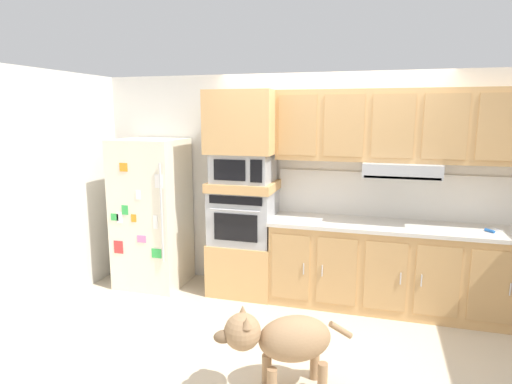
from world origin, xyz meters
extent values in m
plane|color=beige|center=(0.00, 0.00, 0.00)|extent=(9.60, 9.60, 0.00)
cube|color=silver|center=(0.00, 1.11, 1.25)|extent=(6.20, 0.12, 2.50)
cube|color=silver|center=(-2.80, 0.00, 1.25)|extent=(0.12, 7.10, 2.50)
cube|color=silver|center=(-2.04, 0.68, 0.88)|extent=(0.76, 0.70, 1.76)
cylinder|color=silver|center=(-1.71, 0.31, 0.98)|extent=(0.02, 0.02, 1.10)
cube|color=green|center=(-2.32, 0.33, 0.89)|extent=(0.10, 0.01, 0.08)
cube|color=green|center=(-1.80, 0.33, 0.51)|extent=(0.12, 0.01, 0.11)
cube|color=pink|center=(-1.99, 0.33, 0.66)|extent=(0.11, 0.01, 0.08)
cube|color=red|center=(-2.29, 0.33, 0.54)|extent=(0.12, 0.01, 0.15)
cube|color=white|center=(-1.74, 0.33, 1.33)|extent=(0.09, 0.01, 0.15)
cube|color=green|center=(-2.18, 0.33, 0.98)|extent=(0.08, 0.01, 0.11)
cube|color=white|center=(-1.80, 0.33, 0.87)|extent=(0.05, 0.01, 0.15)
cube|color=orange|center=(-2.07, 0.33, 0.90)|extent=(0.06, 0.01, 0.09)
cube|color=white|center=(-2.26, 0.33, 0.89)|extent=(0.07, 0.01, 0.13)
cube|color=orange|center=(-2.17, 0.33, 1.47)|extent=(0.10, 0.01, 0.09)
cube|color=white|center=(-2.00, 0.33, 1.17)|extent=(0.06, 0.01, 0.10)
cube|color=tan|center=(-0.91, 0.75, 0.30)|extent=(0.74, 0.62, 0.60)
cube|color=#A8AAAF|center=(-0.91, 0.75, 0.90)|extent=(0.70, 0.58, 0.60)
cube|color=black|center=(-0.91, 0.45, 0.84)|extent=(0.49, 0.01, 0.30)
cube|color=black|center=(-0.91, 0.45, 1.14)|extent=(0.60, 0.01, 0.09)
cylinder|color=#A8AAAF|center=(-0.91, 0.43, 1.03)|extent=(0.56, 0.02, 0.02)
cube|color=tan|center=(-0.91, 0.75, 1.25)|extent=(0.74, 0.62, 0.10)
cube|color=#A8AAAF|center=(-0.91, 0.75, 1.46)|extent=(0.64, 0.53, 0.32)
cube|color=black|center=(-0.98, 0.48, 1.46)|extent=(0.35, 0.01, 0.22)
cube|color=black|center=(-0.68, 0.48, 1.46)|extent=(0.13, 0.01, 0.24)
cube|color=tan|center=(-0.91, 0.75, 1.96)|extent=(0.74, 0.62, 0.68)
cube|color=tan|center=(0.90, 0.75, 0.44)|extent=(2.89, 0.60, 0.88)
cube|color=tan|center=(-0.30, 0.44, 0.46)|extent=(0.40, 0.01, 0.70)
cylinder|color=#BCBCC1|center=(-0.15, 0.43, 0.46)|extent=(0.01, 0.01, 0.12)
cube|color=tan|center=(0.18, 0.44, 0.46)|extent=(0.40, 0.01, 0.70)
cylinder|color=#BCBCC1|center=(0.04, 0.43, 0.46)|extent=(0.01, 0.01, 0.12)
cube|color=tan|center=(0.66, 0.44, 0.46)|extent=(0.40, 0.01, 0.70)
cylinder|color=#BCBCC1|center=(0.81, 0.43, 0.46)|extent=(0.01, 0.01, 0.12)
cube|color=tan|center=(1.15, 0.44, 0.46)|extent=(0.40, 0.01, 0.70)
cylinder|color=#BCBCC1|center=(1.00, 0.43, 0.46)|extent=(0.01, 0.01, 0.12)
cube|color=tan|center=(1.63, 0.44, 0.46)|extent=(0.40, 0.01, 0.70)
cylinder|color=#BCBCC1|center=(1.77, 0.43, 0.46)|extent=(0.01, 0.01, 0.12)
cube|color=beige|center=(0.90, 0.75, 0.90)|extent=(2.93, 0.64, 0.04)
cube|color=silver|center=(0.90, 1.04, 1.17)|extent=(2.93, 0.02, 0.50)
cube|color=tan|center=(0.90, 0.88, 1.93)|extent=(2.89, 0.34, 0.74)
cube|color=#A8AAAF|center=(0.77, 0.81, 1.49)|extent=(0.76, 0.48, 0.14)
cube|color=black|center=(0.77, 0.59, 1.43)|extent=(0.72, 0.04, 0.02)
cube|color=tan|center=(-0.30, 0.70, 1.93)|extent=(0.40, 0.01, 0.63)
cube|color=tan|center=(0.18, 0.70, 1.93)|extent=(0.40, 0.01, 0.63)
cube|color=tan|center=(0.66, 0.70, 1.93)|extent=(0.40, 0.01, 0.63)
cube|color=tan|center=(1.15, 0.70, 1.93)|extent=(0.40, 0.01, 0.63)
cube|color=tan|center=(1.63, 0.70, 1.93)|extent=(0.40, 0.01, 0.63)
cylinder|color=blue|center=(1.61, 0.70, 0.93)|extent=(0.09, 0.09, 0.03)
cylinder|color=silver|center=(1.70, 0.77, 0.93)|extent=(0.08, 0.10, 0.01)
ellipsoid|color=#997551|center=(0.01, -0.90, 0.41)|extent=(0.64, 0.55, 0.34)
sphere|color=#997551|center=(-0.34, -1.08, 0.50)|extent=(0.27, 0.27, 0.27)
ellipsoid|color=brown|center=(-0.46, -1.14, 0.48)|extent=(0.18, 0.16, 0.09)
cone|color=#997551|center=(-0.28, -1.15, 0.62)|extent=(0.07, 0.07, 0.08)
cone|color=#997551|center=(-0.37, -0.99, 0.62)|extent=(0.07, 0.07, 0.08)
cylinder|color=#997551|center=(0.33, -0.74, 0.44)|extent=(0.19, 0.13, 0.15)
cylinder|color=#997551|center=(-0.12, -1.07, 0.12)|extent=(0.07, 0.07, 0.24)
cylinder|color=#997551|center=(-0.20, -0.90, 0.12)|extent=(0.07, 0.07, 0.24)
cylinder|color=#997551|center=(0.23, -0.90, 0.12)|extent=(0.07, 0.07, 0.24)
cylinder|color=#997551|center=(0.14, -0.73, 0.12)|extent=(0.07, 0.07, 0.24)
camera|label=1|loc=(0.55, -3.83, 2.06)|focal=30.33mm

